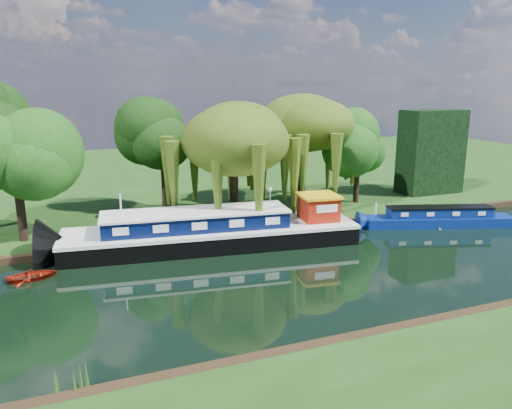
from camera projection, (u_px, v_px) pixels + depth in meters
name	position (u px, v px, depth m)	size (l,w,h in m)	color
ground	(330.00, 269.00, 30.03)	(120.00, 120.00, 0.00)	black
far_bank	(190.00, 174.00, 60.71)	(120.00, 52.00, 0.45)	#163A10
dutch_barge	(215.00, 232.00, 34.09)	(20.29, 6.88, 4.20)	black
narrowboat	(439.00, 218.00, 39.05)	(11.57, 5.42, 1.68)	navy
red_dinghy	(33.00, 279.00, 28.56)	(1.96, 2.74, 0.57)	maroon
white_cruiser	(430.00, 227.00, 38.95)	(2.05, 2.37, 1.25)	silver
willow_left	(233.00, 141.00, 37.28)	(7.21, 7.21, 8.64)	black
willow_right	(303.00, 132.00, 43.35)	(7.13, 7.13, 8.69)	black
tree_far_left	(14.00, 155.00, 32.75)	(5.31, 5.31, 8.55)	black
tree_far_mid	(163.00, 138.00, 42.18)	(5.26, 5.26, 8.60)	black
tree_far_right	(358.00, 147.00, 43.88)	(4.42, 4.42, 7.24)	black
conifer_hedge	(431.00, 152.00, 48.41)	(6.00, 3.00, 8.00)	black
lamppost	(270.00, 194.00, 39.13)	(0.36, 0.36, 2.56)	silver
mooring_posts	(268.00, 220.00, 37.22)	(19.16, 0.16, 1.00)	silver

